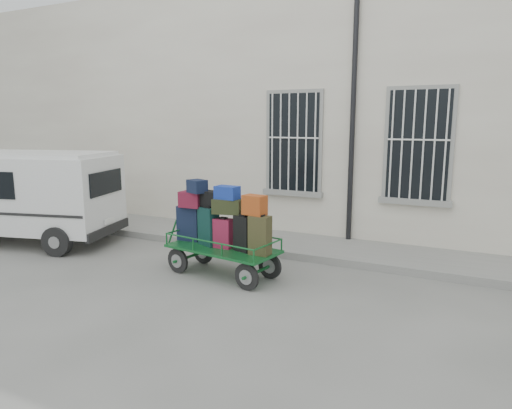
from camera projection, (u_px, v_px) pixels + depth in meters
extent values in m
plane|color=#61615D|center=(252.00, 279.00, 7.99)|extent=(80.00, 80.00, 0.00)
cube|color=beige|center=(342.00, 111.00, 12.33)|extent=(24.00, 5.00, 6.00)
cylinder|color=black|center=(353.00, 118.00, 9.67)|extent=(0.11, 0.11, 5.60)
cube|color=black|center=(294.00, 143.00, 10.40)|extent=(1.20, 0.08, 2.20)
cube|color=gray|center=(293.00, 193.00, 10.59)|extent=(1.45, 0.22, 0.12)
cube|color=black|center=(418.00, 145.00, 9.24)|extent=(1.20, 0.08, 2.20)
cube|color=gray|center=(415.00, 202.00, 9.43)|extent=(1.45, 0.22, 0.12)
cube|color=gray|center=(297.00, 245.00, 9.93)|extent=(24.00, 1.70, 0.15)
cylinder|color=black|center=(178.00, 261.00, 8.29)|extent=(0.46, 0.12, 0.46)
cylinder|color=gray|center=(178.00, 261.00, 8.29)|extent=(0.26, 0.12, 0.25)
cylinder|color=black|center=(203.00, 252.00, 8.85)|extent=(0.46, 0.12, 0.46)
cylinder|color=gray|center=(203.00, 252.00, 8.85)|extent=(0.26, 0.12, 0.25)
cylinder|color=black|center=(247.00, 277.00, 7.42)|extent=(0.46, 0.12, 0.46)
cylinder|color=gray|center=(247.00, 277.00, 7.42)|extent=(0.26, 0.12, 0.25)
cylinder|color=black|center=(270.00, 266.00, 7.98)|extent=(0.46, 0.12, 0.46)
cylinder|color=gray|center=(270.00, 266.00, 7.98)|extent=(0.26, 0.12, 0.25)
cube|color=#155C28|center=(223.00, 248.00, 8.09)|extent=(2.12, 1.20, 0.05)
cylinder|color=#155C28|center=(173.00, 232.00, 8.75)|extent=(0.27, 0.08, 0.51)
cube|color=black|center=(190.00, 223.00, 8.54)|extent=(0.45, 0.29, 0.65)
cube|color=black|center=(190.00, 205.00, 8.48)|extent=(0.19, 0.16, 0.03)
cube|color=#0D2C30|center=(208.00, 226.00, 8.19)|extent=(0.45, 0.35, 0.68)
cube|color=black|center=(208.00, 207.00, 8.12)|extent=(0.18, 0.13, 0.03)
cube|color=maroon|center=(223.00, 233.00, 8.02)|extent=(0.32, 0.21, 0.52)
cube|color=black|center=(223.00, 218.00, 7.97)|extent=(0.14, 0.12, 0.03)
cube|color=black|center=(244.00, 234.00, 7.80)|extent=(0.37, 0.29, 0.62)
cube|color=black|center=(244.00, 215.00, 7.74)|extent=(0.15, 0.12, 0.03)
cube|color=#322F19|center=(260.00, 235.00, 7.59)|extent=(0.35, 0.25, 0.66)
cube|color=black|center=(260.00, 215.00, 7.53)|extent=(0.15, 0.13, 0.03)
cube|color=#541024|center=(192.00, 199.00, 8.35)|extent=(0.43, 0.30, 0.29)
cube|color=black|center=(213.00, 199.00, 8.18)|extent=(0.55, 0.31, 0.29)
cube|color=#292A15|center=(227.00, 206.00, 7.93)|extent=(0.54, 0.37, 0.26)
cube|color=maroon|center=(255.00, 205.00, 7.61)|extent=(0.41, 0.30, 0.33)
cube|color=black|center=(197.00, 186.00, 8.17)|extent=(0.39, 0.35, 0.23)
cube|color=navy|center=(227.00, 193.00, 7.90)|extent=(0.42, 0.28, 0.22)
cube|color=silver|center=(25.00, 192.00, 10.23)|extent=(4.30, 2.65, 1.63)
cube|color=silver|center=(22.00, 154.00, 10.08)|extent=(4.09, 2.48, 0.09)
cube|color=black|center=(106.00, 182.00, 9.78)|extent=(0.35, 1.24, 0.50)
cube|color=black|center=(108.00, 230.00, 9.97)|extent=(0.50, 1.65, 0.20)
cube|color=white|center=(109.00, 221.00, 9.92)|extent=(0.12, 0.38, 0.11)
cylinder|color=black|center=(5.00, 219.00, 11.45)|extent=(0.65, 0.35, 0.62)
cylinder|color=black|center=(57.00, 241.00, 9.31)|extent=(0.65, 0.35, 0.62)
cylinder|color=black|center=(101.00, 224.00, 10.92)|extent=(0.65, 0.35, 0.62)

